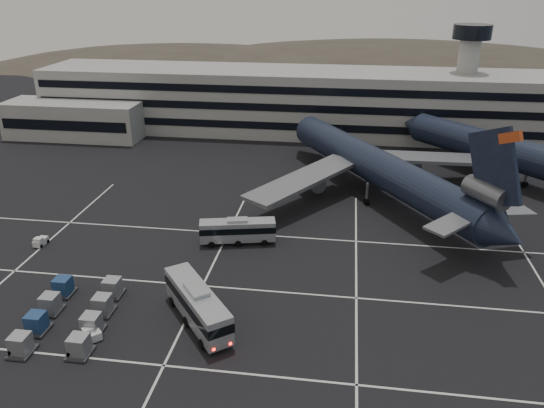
# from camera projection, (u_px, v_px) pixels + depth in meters

# --- Properties ---
(ground) EXTENTS (260.00, 260.00, 0.00)m
(ground) POSITION_uv_depth(u_px,v_px,m) (246.00, 310.00, 58.19)
(ground) COLOR black
(ground) RESTS_ON ground
(lane_markings) EXTENTS (90.00, 55.62, 0.01)m
(lane_markings) POSITION_uv_depth(u_px,v_px,m) (256.00, 307.00, 58.72)
(lane_markings) COLOR silver
(lane_markings) RESTS_ON ground
(terminal) EXTENTS (125.00, 26.00, 24.00)m
(terminal) POSITION_uv_depth(u_px,v_px,m) (291.00, 102.00, 120.29)
(terminal) COLOR gray
(terminal) RESTS_ON ground
(hills) EXTENTS (352.00, 180.00, 44.00)m
(hills) POSITION_uv_depth(u_px,v_px,m) (368.00, 96.00, 214.81)
(hills) COLOR #38332B
(hills) RESTS_ON ground
(trijet_main) EXTENTS (41.12, 51.44, 18.08)m
(trijet_main) POSITION_uv_depth(u_px,v_px,m) (380.00, 168.00, 84.85)
(trijet_main) COLOR black
(trijet_main) RESTS_ON ground
(trijet_far) EXTENTS (42.91, 46.36, 18.08)m
(trijet_far) POSITION_uv_depth(u_px,v_px,m) (535.00, 159.00, 88.35)
(trijet_far) COLOR black
(trijet_far) RESTS_ON ground
(bus_near) EXTENTS (9.67, 11.32, 4.29)m
(bus_near) POSITION_uv_depth(u_px,v_px,m) (197.00, 303.00, 55.20)
(bus_near) COLOR gray
(bus_near) RESTS_ON ground
(bus_far) EXTENTS (10.52, 4.54, 3.62)m
(bus_far) POSITION_uv_depth(u_px,v_px,m) (238.00, 230.00, 71.78)
(bus_far) COLOR gray
(bus_far) RESTS_ON ground
(tug_a) EXTENTS (1.41, 2.17, 1.32)m
(tug_a) POSITION_uv_depth(u_px,v_px,m) (40.00, 241.00, 71.66)
(tug_a) COLOR silver
(tug_a) RESTS_ON ground
(tug_b) EXTENTS (2.35, 2.36, 1.34)m
(tug_b) POSITION_uv_depth(u_px,v_px,m) (94.00, 333.00, 53.50)
(tug_b) COLOR silver
(tug_b) RESTS_ON ground
(uld_cluster) EXTENTS (9.22, 13.59, 2.12)m
(uld_cluster) POSITION_uv_depth(u_px,v_px,m) (70.00, 314.00, 55.75)
(uld_cluster) COLOR #2D2D30
(uld_cluster) RESTS_ON ground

